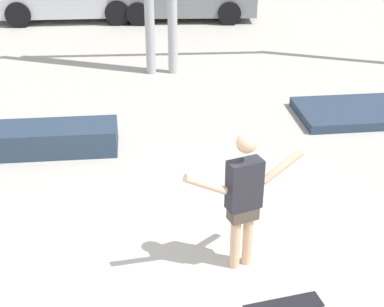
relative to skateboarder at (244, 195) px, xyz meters
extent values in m
plane|color=#B2ADA3|center=(-0.74, -0.16, -0.89)|extent=(36.00, 36.00, 0.00)
cylinder|color=#DBAD89|center=(-0.07, -0.03, -0.52)|extent=(0.11, 0.11, 0.75)
cylinder|color=#DBAD89|center=(0.07, 0.03, -0.52)|extent=(0.11, 0.11, 0.75)
cube|color=#4C4238|center=(0.00, 0.00, -0.21)|extent=(0.34, 0.26, 0.16)
cube|color=#26262D|center=(0.00, 0.00, 0.12)|extent=(0.39, 0.29, 0.54)
sphere|color=#DBAD89|center=(0.00, 0.00, 0.59)|extent=(0.21, 0.21, 0.21)
cylinder|color=#DBAD89|center=(-0.41, -0.15, 0.23)|extent=(0.47, 0.24, 0.32)
cylinder|color=#DBAD89|center=(0.41, 0.15, 0.23)|extent=(0.47, 0.24, 0.32)
cube|color=black|center=(0.31, -0.73, -0.82)|extent=(0.80, 0.36, 0.01)
cylinder|color=silver|center=(0.55, -0.57, -0.87)|extent=(0.06, 0.04, 0.05)
cylinder|color=silver|center=(0.03, -0.68, -0.87)|extent=(0.06, 0.04, 0.05)
cube|color=#28384C|center=(-2.74, 2.86, -0.69)|extent=(2.53, 0.79, 0.41)
cube|color=#28384C|center=(3.00, 3.85, -0.82)|extent=(2.86, 1.43, 0.16)
cube|color=#B7BABF|center=(-3.27, 11.26, -0.36)|extent=(4.38, 1.75, 0.69)
cylinder|color=black|center=(-1.94, 12.10, -0.55)|extent=(0.69, 0.23, 0.69)
cylinder|color=black|center=(-1.91, 10.48, -0.55)|extent=(0.69, 0.23, 0.69)
cylinder|color=black|center=(-4.64, 12.05, -0.55)|extent=(0.69, 0.23, 0.69)
cylinder|color=black|center=(-4.60, 10.43, -0.55)|extent=(0.69, 0.23, 0.69)
cylinder|color=black|center=(1.27, 12.08, -0.57)|extent=(0.65, 0.25, 0.64)
cylinder|color=black|center=(1.20, 10.31, -0.57)|extent=(0.65, 0.25, 0.64)
cylinder|color=black|center=(-1.26, 12.19, -0.57)|extent=(0.65, 0.25, 0.64)
cylinder|color=black|center=(-1.33, 10.42, -0.57)|extent=(0.65, 0.25, 0.64)
camera|label=1|loc=(-0.83, -4.56, 2.91)|focal=50.00mm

